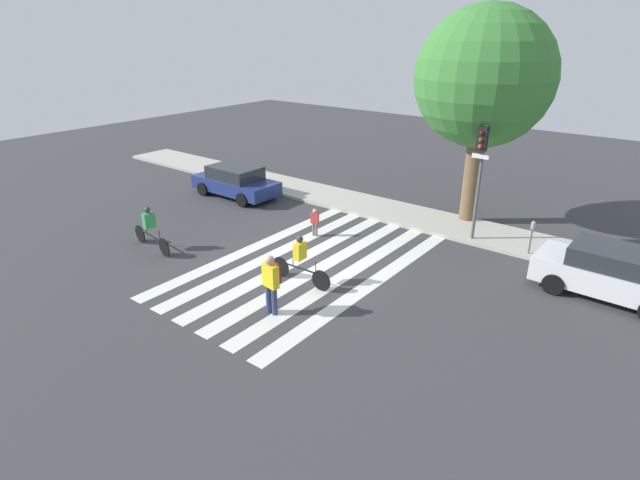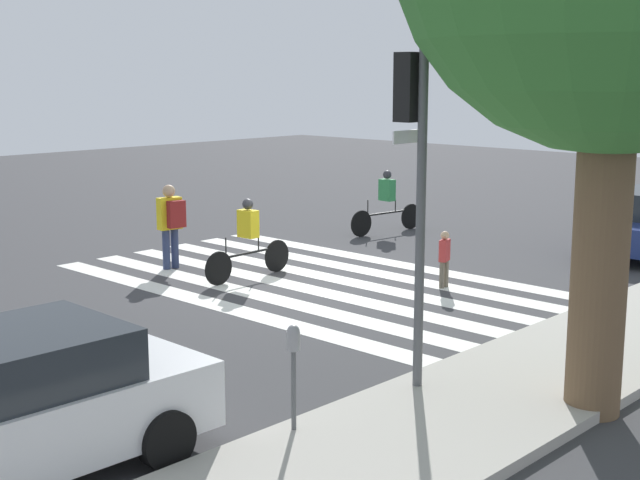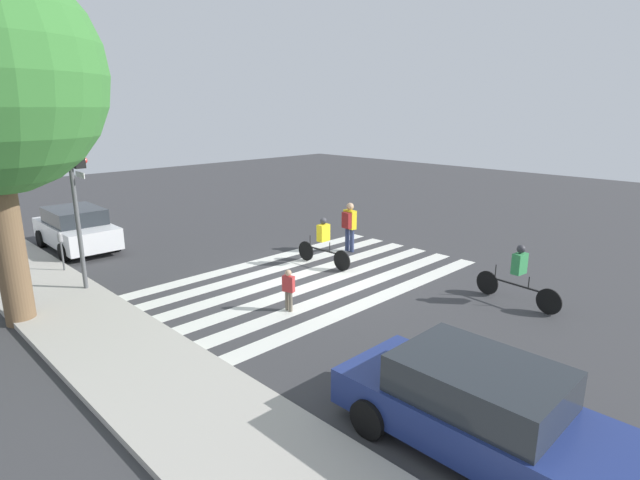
# 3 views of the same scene
# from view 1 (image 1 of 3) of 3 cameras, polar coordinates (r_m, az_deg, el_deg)

# --- Properties ---
(ground_plane) EXTENTS (60.00, 60.00, 0.00)m
(ground_plane) POSITION_cam_1_polar(r_m,az_deg,el_deg) (16.95, -1.50, -2.86)
(ground_plane) COLOR #38383A
(sidewalk_curb) EXTENTS (36.00, 2.50, 0.14)m
(sidewalk_curb) POSITION_cam_1_polar(r_m,az_deg,el_deg) (21.73, 9.02, 3.04)
(sidewalk_curb) COLOR #ADA89E
(sidewalk_curb) RESTS_ON ground_plane
(crosswalk_stripes) EXTENTS (5.45, 10.00, 0.01)m
(crosswalk_stripes) POSITION_cam_1_polar(r_m,az_deg,el_deg) (16.95, -1.50, -2.85)
(crosswalk_stripes) COLOR silver
(crosswalk_stripes) RESTS_ON ground_plane
(traffic_light) EXTENTS (0.60, 0.50, 4.52)m
(traffic_light) POSITION_cam_1_polar(r_m,az_deg,el_deg) (18.54, 17.89, 8.74)
(traffic_light) COLOR #515456
(traffic_light) RESTS_ON ground_plane
(parking_meter) EXTENTS (0.15, 0.15, 1.35)m
(parking_meter) POSITION_cam_1_polar(r_m,az_deg,el_deg) (18.60, 23.11, 1.01)
(parking_meter) COLOR #515456
(parking_meter) RESTS_ON ground_plane
(street_tree) EXTENTS (5.18, 5.18, 8.32)m
(street_tree) POSITION_cam_1_polar(r_m,az_deg,el_deg) (20.36, 18.24, 17.13)
(street_tree) COLOR brown
(street_tree) RESTS_ON ground_plane
(pedestrian_adult_yellow_jacket) EXTENTS (0.52, 0.45, 1.78)m
(pedestrian_adult_yellow_jacket) POSITION_cam_1_polar(r_m,az_deg,el_deg) (13.81, -5.56, -4.52)
(pedestrian_adult_yellow_jacket) COLOR navy
(pedestrian_adult_yellow_jacket) RESTS_ON ground_plane
(pedestrian_adult_tall_backpack) EXTENTS (0.33, 0.23, 1.11)m
(pedestrian_adult_tall_backpack) POSITION_cam_1_polar(r_m,az_deg,el_deg) (19.07, -0.60, 2.22)
(pedestrian_adult_tall_backpack) COLOR #6B6051
(pedestrian_adult_tall_backpack) RESTS_ON ground_plane
(cyclist_near_curb) EXTENTS (2.43, 0.43, 1.62)m
(cyclist_near_curb) POSITION_cam_1_polar(r_m,az_deg,el_deg) (18.83, -18.87, 1.44)
(cyclist_near_curb) COLOR black
(cyclist_near_curb) RESTS_ON ground_plane
(cyclist_far_lane) EXTENTS (2.29, 0.41, 1.62)m
(cyclist_far_lane) POSITION_cam_1_polar(r_m,az_deg,el_deg) (15.41, -2.30, -2.08)
(cyclist_far_lane) COLOR black
(cyclist_far_lane) RESTS_ON ground_plane
(car_parked_far_curb) EXTENTS (4.31, 1.99, 1.46)m
(car_parked_far_curb) POSITION_cam_1_polar(r_m,az_deg,el_deg) (24.03, -9.63, 6.65)
(car_parked_far_curb) COLOR navy
(car_parked_far_curb) RESTS_ON ground_plane
(car_parked_silver_sedan) EXTENTS (4.13, 2.01, 1.54)m
(car_parked_silver_sedan) POSITION_cam_1_polar(r_m,az_deg,el_deg) (17.03, 30.22, -3.19)
(car_parked_silver_sedan) COLOR silver
(car_parked_silver_sedan) RESTS_ON ground_plane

